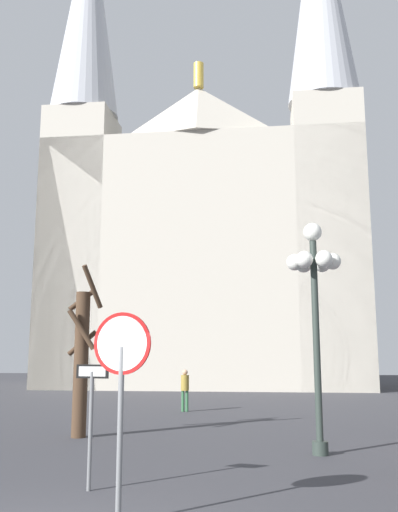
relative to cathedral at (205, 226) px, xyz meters
name	(u,v)px	position (x,y,z in m)	size (l,w,h in m)	color
cathedral	(205,226)	(0.00, 0.00, 0.00)	(22.34, 12.88, 37.87)	#BCB5A5
stop_sign	(121,371)	(3.64, -32.00, -9.56)	(0.86, 0.18, 2.79)	slate
one_way_arrow_sign	(91,410)	(2.62, -30.31, -10.25)	(0.61, 0.16, 2.04)	slate
street_lamp	(314,285)	(6.54, -26.31, -7.74)	(1.27, 1.15, 5.30)	#2D3833
bare_tree	(81,357)	(0.22, -24.57, -9.41)	(1.07, 1.08, 4.68)	#473323
pedestrian_standing	(185,386)	(1.75, -17.15, -10.57)	(0.32, 0.32, 1.63)	#33663F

